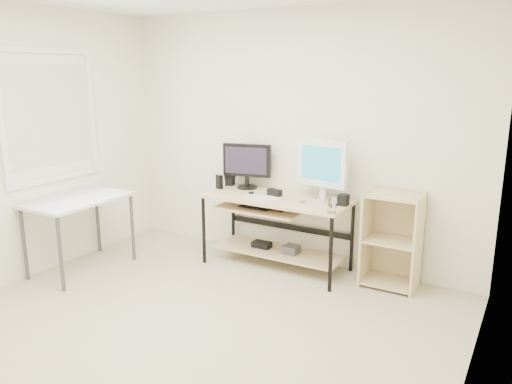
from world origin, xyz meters
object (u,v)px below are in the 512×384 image
object	(u,v)px
side_table	(78,206)
white_imac	(322,165)
shelf_unit	(393,239)
audio_controller	(219,182)
desk	(274,216)
black_monitor	(247,163)

from	to	relation	value
side_table	white_imac	bearing A→B (deg)	29.85
shelf_unit	audio_controller	xyz separation A→B (m)	(-1.85, -0.16, 0.37)
desk	side_table	world-z (taller)	same
side_table	shelf_unit	size ratio (longest dim) A/B	1.11
audio_controller	black_monitor	bearing A→B (deg)	58.35
desk	white_imac	distance (m)	0.72
shelf_unit	black_monitor	xyz separation A→B (m)	(-1.61, 0.01, 0.57)
shelf_unit	audio_controller	distance (m)	1.90
side_table	black_monitor	size ratio (longest dim) A/B	1.91
desk	shelf_unit	distance (m)	1.19
audio_controller	side_table	bearing A→B (deg)	-108.82
side_table	white_imac	world-z (taller)	white_imac
desk	black_monitor	bearing A→B (deg)	158.28
desk	white_imac	size ratio (longest dim) A/B	2.53
shelf_unit	white_imac	size ratio (longest dim) A/B	1.52
side_table	audio_controller	size ratio (longest dim) A/B	6.58
audio_controller	shelf_unit	bearing A→B (deg)	28.65
shelf_unit	desk	bearing A→B (deg)	-172.23
black_monitor	shelf_unit	bearing A→B (deg)	-13.50
black_monitor	white_imac	size ratio (longest dim) A/B	0.88
white_imac	audio_controller	world-z (taller)	white_imac
side_table	shelf_unit	xyz separation A→B (m)	(2.83, 1.22, -0.22)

